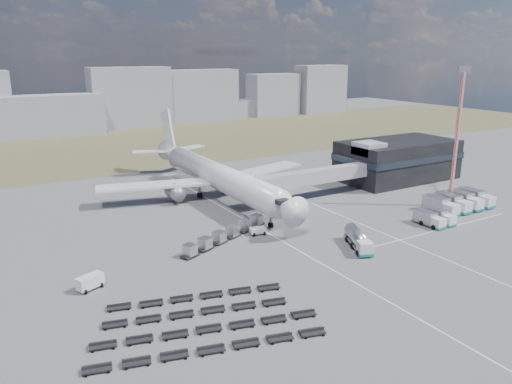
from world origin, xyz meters
TOP-DOWN VIEW (x-y plane):
  - ground at (0.00, 0.00)m, footprint 420.00×420.00m
  - grass_strip at (0.00, 110.00)m, footprint 420.00×90.00m
  - lane_markings at (9.77, 3.00)m, footprint 47.12×110.00m
  - terminal at (47.77, 23.96)m, footprint 30.40×16.40m
  - jet_bridge at (15.90, 20.42)m, footprint 30.30×3.80m
  - airliner at (0.00, 32.38)m, footprint 51.59×64.53m
  - skyline at (4.07, 151.97)m, footprint 296.58×24.89m
  - fuel_tanker at (7.24, -7.02)m, footprint 5.96×9.40m
  - pushback_tug at (-4.00, 7.10)m, footprint 3.10×2.13m
  - utility_van at (-35.04, 0.40)m, footprint 4.10×3.00m
  - catering_truck at (7.03, 38.27)m, footprint 2.69×5.91m
  - service_trucks_near at (27.88, -5.40)m, footprint 5.22×6.23m
  - service_trucks_far at (40.01, -1.36)m, footprint 13.89×7.68m
  - uld_row at (-10.26, 7.40)m, footprint 20.19×10.16m
  - baggage_dollies at (-25.65, -15.86)m, footprint 28.75×20.10m
  - floodlight_mast at (40.42, 1.20)m, footprint 2.77×2.25m

SIDE VIEW (x-z plane):
  - ground at x=0.00m, z-range 0.00..0.00m
  - grass_strip at x=0.00m, z-range 0.00..0.01m
  - lane_markings at x=9.77m, z-range 0.00..0.01m
  - baggage_dollies at x=-25.65m, z-range 0.00..0.72m
  - pushback_tug at x=-4.00m, z-range 0.00..1.33m
  - utility_van at x=-35.04m, z-range 0.00..2.04m
  - uld_row at x=-10.26m, z-range 0.19..2.12m
  - service_trucks_near at x=27.88m, z-range 0.11..2.60m
  - catering_truck at x=7.03m, z-range 0.03..2.69m
  - fuel_tanker at x=7.24m, z-range 0.00..2.99m
  - service_trucks_far at x=40.01m, z-range 0.13..3.22m
  - jet_bridge at x=15.90m, z-range 1.53..8.58m
  - terminal at x=47.77m, z-range -0.25..10.75m
  - airliner at x=0.00m, z-range -3.52..14.10m
  - skyline at x=4.07m, z-range -3.33..22.33m
  - floodlight_mast at x=40.42m, z-range 0.03..29.17m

